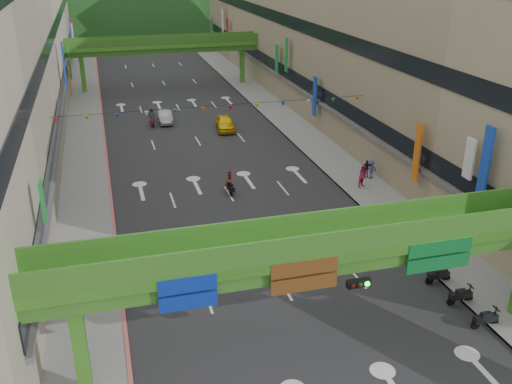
# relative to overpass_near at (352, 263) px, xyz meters

# --- Properties ---
(road_slab) EXTENTS (18.00, 140.00, 0.02)m
(road_slab) POSITION_rel_overpass_near_xyz_m (-0.93, 44.62, -5.20)
(road_slab) COLOR #28282B
(road_slab) RESTS_ON ground
(sidewalk_left) EXTENTS (4.00, 140.00, 0.15)m
(sidewalk_left) POSITION_rel_overpass_near_xyz_m (-11.93, 44.62, -5.13)
(sidewalk_left) COLOR gray
(sidewalk_left) RESTS_ON ground
(sidewalk_right) EXTENTS (4.00, 140.00, 0.15)m
(sidewalk_right) POSITION_rel_overpass_near_xyz_m (10.07, 44.62, -5.13)
(sidewalk_right) COLOR gray
(sidewalk_right) RESTS_ON ground
(curb_left) EXTENTS (0.20, 140.00, 0.18)m
(curb_left) POSITION_rel_overpass_near_xyz_m (-10.03, 44.62, -5.12)
(curb_left) COLOR #CC5959
(curb_left) RESTS_ON ground
(curb_right) EXTENTS (0.20, 140.00, 0.18)m
(curb_right) POSITION_rel_overpass_near_xyz_m (8.17, 44.62, -5.12)
(curb_right) COLOR gray
(curb_right) RESTS_ON ground
(building_row_right) EXTENTS (12.80, 95.00, 19.00)m
(building_row_right) POSITION_rel_overpass_near_xyz_m (18.00, 44.62, 4.25)
(building_row_right) COLOR gray
(building_row_right) RESTS_ON ground
(overpass_near) EXTENTS (28.00, 12.27, 7.10)m
(overpass_near) POSITION_rel_overpass_near_xyz_m (0.00, 0.00, 0.00)
(overpass_near) COLOR #4C9E2D
(overpass_near) RESTS_ON ground
(overpass_far) EXTENTS (28.00, 2.20, 7.10)m
(overpass_far) POSITION_rel_overpass_near_xyz_m (-0.93, 59.62, 0.20)
(overpass_far) COLOR #4C9E2D
(overpass_far) RESTS_ON ground
(hill_left) EXTENTS (168.00, 140.00, 112.00)m
(hill_left) POSITION_rel_overpass_near_xyz_m (-15.93, 154.62, -5.21)
(hill_left) COLOR #1C4419
(hill_left) RESTS_ON ground
(hill_right) EXTENTS (208.00, 176.00, 128.00)m
(hill_right) POSITION_rel_overpass_near_xyz_m (24.07, 174.62, -5.21)
(hill_right) COLOR #1C4419
(hill_right) RESTS_ON ground
(bunting_string) EXTENTS (26.00, 0.36, 0.47)m
(bunting_string) POSITION_rel_overpass_near_xyz_m (-0.93, 24.62, 0.75)
(bunting_string) COLOR black
(bunting_string) RESTS_ON ground
(scooter_rider_near) EXTENTS (0.68, 1.60, 2.20)m
(scooter_rider_near) POSITION_rel_overpass_near_xyz_m (-6.40, 10.87, -4.16)
(scooter_rider_near) COLOR black
(scooter_rider_near) RESTS_ON ground
(scooter_rider_mid) EXTENTS (0.86, 1.60, 1.99)m
(scooter_rider_mid) POSITION_rel_overpass_near_xyz_m (-0.82, 20.69, -4.19)
(scooter_rider_mid) COLOR black
(scooter_rider_mid) RESTS_ON ground
(scooter_rider_left) EXTENTS (0.91, 1.60, 1.89)m
(scooter_rider_left) POSITION_rel_overpass_near_xyz_m (-8.43, 12.09, -4.28)
(scooter_rider_left) COLOR gray
(scooter_rider_left) RESTS_ON ground
(scooter_rider_far) EXTENTS (0.90, 1.60, 2.11)m
(scooter_rider_far) POSITION_rel_overpass_near_xyz_m (-4.81, 41.09, -4.13)
(scooter_rider_far) COLOR maroon
(scooter_rider_far) RESTS_ON ground
(parked_scooter_row) EXTENTS (1.60, 9.35, 1.08)m
(parked_scooter_row) POSITION_rel_overpass_near_xyz_m (7.87, 4.62, -4.68)
(parked_scooter_row) COLOR black
(parked_scooter_row) RESTS_ON ground
(car_silver) EXTENTS (1.57, 4.21, 1.38)m
(car_silver) POSITION_rel_overpass_near_xyz_m (-3.28, 42.26, -4.52)
(car_silver) COLOR #9C9AA1
(car_silver) RESTS_ON ground
(car_yellow) EXTENTS (2.31, 4.68, 1.54)m
(car_yellow) POSITION_rel_overpass_near_xyz_m (2.58, 37.65, -4.44)
(car_yellow) COLOR yellow
(car_yellow) RESTS_ON ground
(pedestrian_red) EXTENTS (1.11, 1.04, 1.83)m
(pedestrian_red) POSITION_rel_overpass_near_xyz_m (9.85, 18.92, -4.29)
(pedestrian_red) COLOR #B41C41
(pedestrian_red) RESTS_ON ground
(pedestrian_dark) EXTENTS (0.94, 0.57, 1.49)m
(pedestrian_dark) POSITION_rel_overpass_near_xyz_m (11.03, 20.80, -4.46)
(pedestrian_dark) COLOR black
(pedestrian_dark) RESTS_ON ground
(pedestrian_blue) EXTENTS (0.78, 0.55, 1.58)m
(pedestrian_blue) POSITION_rel_overpass_near_xyz_m (11.27, 20.41, -4.42)
(pedestrian_blue) COLOR navy
(pedestrian_blue) RESTS_ON ground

